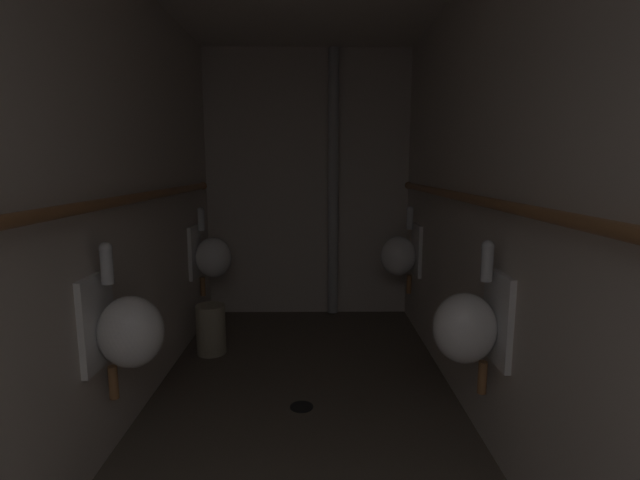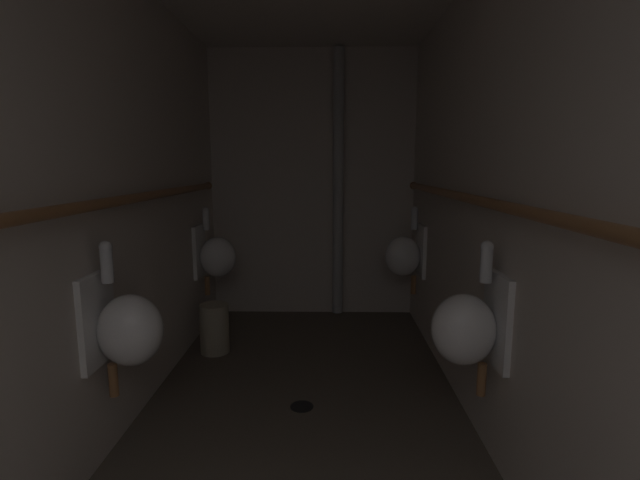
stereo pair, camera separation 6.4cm
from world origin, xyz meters
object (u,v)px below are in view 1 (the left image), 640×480
object	(u,v)px
standpipe_back_wall	(333,186)
waste_bin	(211,329)
urinal_right_mid	(469,326)
urinal_left_mid	(126,329)
floor_drain	(302,406)
urinal_left_far	(211,256)
urinal_right_far	(401,254)

from	to	relation	value
standpipe_back_wall	waste_bin	bearing A→B (deg)	-136.41
urinal_right_mid	standpipe_back_wall	xyz separation A→B (m)	(-0.57, 2.20, 0.57)
urinal_left_mid	floor_drain	xyz separation A→B (m)	(0.80, 0.51, -0.67)
urinal_left_mid	urinal_left_far	size ratio (longest dim) A/B	1.00
urinal_left_far	urinal_right_far	world-z (taller)	same
urinal_right_mid	urinal_right_far	distance (m)	1.77
urinal_left_far	standpipe_back_wall	world-z (taller)	standpipe_back_wall
urinal_left_mid	urinal_right_far	world-z (taller)	same
urinal_left_mid	standpipe_back_wall	world-z (taller)	standpipe_back_wall
urinal_right_far	waste_bin	distance (m)	1.68
urinal_left_far	urinal_right_mid	distance (m)	2.35
urinal_right_far	floor_drain	size ratio (longest dim) A/B	5.39
urinal_left_mid	urinal_right_far	xyz separation A→B (m)	(1.61, 1.81, 0.00)
urinal_left_far	floor_drain	world-z (taller)	urinal_left_far
urinal_right_far	standpipe_back_wall	world-z (taller)	standpipe_back_wall
urinal_right_far	floor_drain	distance (m)	1.68
urinal_right_far	waste_bin	world-z (taller)	urinal_right_far
urinal_left_far	waste_bin	world-z (taller)	urinal_left_far
urinal_left_mid	urinal_left_far	distance (m)	1.75
urinal_left_far	floor_drain	distance (m)	1.62
urinal_right_mid	waste_bin	world-z (taller)	urinal_right_mid
urinal_left_far	urinal_right_far	xyz separation A→B (m)	(1.61, 0.06, 0.00)
urinal_right_far	standpipe_back_wall	distance (m)	0.91
urinal_right_mid	standpipe_back_wall	world-z (taller)	standpipe_back_wall
urinal_right_far	floor_drain	xyz separation A→B (m)	(-0.81, -1.30, -0.67)
urinal_left_mid	urinal_left_far	bearing A→B (deg)	90.00
urinal_right_mid	urinal_right_far	xyz separation A→B (m)	(0.00, 1.77, 0.00)
urinal_right_mid	standpipe_back_wall	bearing A→B (deg)	104.41
urinal_left_far	urinal_right_mid	world-z (taller)	same
urinal_right_mid	floor_drain	distance (m)	1.16
floor_drain	waste_bin	bearing A→B (deg)	131.35
urinal_right_mid	waste_bin	bearing A→B (deg)	140.01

